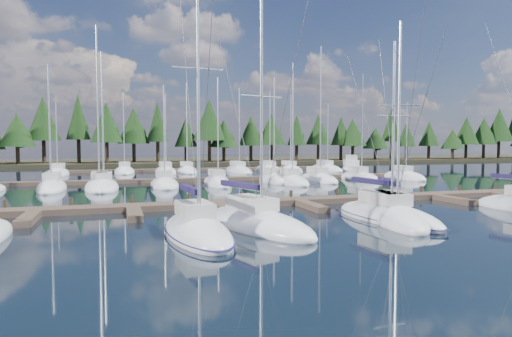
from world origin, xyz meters
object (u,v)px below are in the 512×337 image
object	(u,v)px
front_sailboat_4	(386,216)
front_sailboat_2	(256,223)
front_sailboat_1	(197,231)
motor_yacht_right	(351,168)
main_dock	(299,202)
front_sailboat_3	(395,217)

from	to	relation	value
front_sailboat_4	front_sailboat_2	bearing A→B (deg)	-179.75
front_sailboat_1	motor_yacht_right	distance (m)	55.29
front_sailboat_2	front_sailboat_4	world-z (taller)	front_sailboat_2
front_sailboat_4	motor_yacht_right	world-z (taller)	front_sailboat_4
front_sailboat_2	main_dock	bearing A→B (deg)	54.01
front_sailboat_1	front_sailboat_3	bearing A→B (deg)	4.94
front_sailboat_3	front_sailboat_4	xyz separation A→B (m)	(-0.34, 0.35, -0.01)
main_dock	front_sailboat_2	world-z (taller)	front_sailboat_2
main_dock	front_sailboat_1	world-z (taller)	front_sailboat_1
main_dock	front_sailboat_4	size ratio (longest dim) A/B	3.91
front_sailboat_3	main_dock	bearing A→B (deg)	107.27
main_dock	front_sailboat_1	distance (m)	13.23
main_dock	front_sailboat_4	bearing A→B (deg)	-74.21
front_sailboat_3	front_sailboat_4	bearing A→B (deg)	133.59
main_dock	front_sailboat_4	distance (m)	8.34
front_sailboat_4	main_dock	bearing A→B (deg)	105.79
front_sailboat_1	motor_yacht_right	size ratio (longest dim) A/B	1.67
motor_yacht_right	front_sailboat_3	bearing A→B (deg)	-115.88
front_sailboat_1	front_sailboat_2	distance (m)	3.70
front_sailboat_1	front_sailboat_4	size ratio (longest dim) A/B	1.32
front_sailboat_1	front_sailboat_4	xyz separation A→B (m)	(11.57, 1.38, -0.02)
front_sailboat_2	motor_yacht_right	distance (m)	52.19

